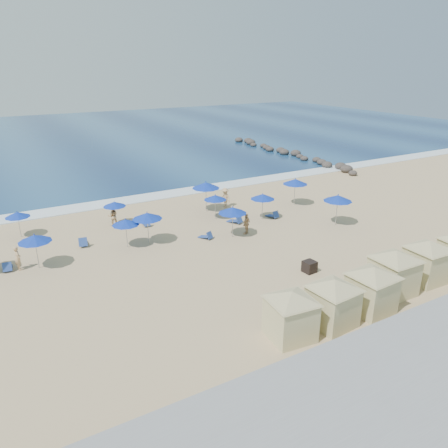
{
  "coord_description": "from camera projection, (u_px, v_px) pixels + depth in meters",
  "views": [
    {
      "loc": [
        -14.23,
        -23.37,
        12.41
      ],
      "look_at": [
        0.96,
        3.0,
        1.06
      ],
      "focal_mm": 35.0,
      "sensor_mm": 36.0,
      "label": 1
    }
  ],
  "objects": [
    {
      "name": "umbrella_5",
      "position": [
        147.0,
        216.0,
        30.98
      ],
      "size": [
        2.15,
        2.15,
        2.45
      ],
      "color": "#A5A8AD",
      "rests_on": "ground"
    },
    {
      "name": "umbrella_11",
      "position": [
        338.0,
        198.0,
        34.57
      ],
      "size": [
        2.28,
        2.28,
        2.6
      ],
      "color": "#A5A8AD",
      "rests_on": "ground"
    },
    {
      "name": "cabana_2",
      "position": [
        372.0,
        284.0,
        22.62
      ],
      "size": [
        4.47,
        4.47,
        2.81
      ],
      "color": "#CDC28C",
      "rests_on": "ground"
    },
    {
      "name": "umbrella_9",
      "position": [
        206.0,
        185.0,
        37.7
      ],
      "size": [
        2.41,
        2.41,
        2.74
      ],
      "color": "#A5A8AD",
      "rests_on": "ground"
    },
    {
      "name": "rock_jetty",
      "position": [
        288.0,
        153.0,
        61.29
      ],
      "size": [
        2.56,
        26.66,
        0.96
      ],
      "color": "#2D2725",
      "rests_on": "ground"
    },
    {
      "name": "cabana_0",
      "position": [
        291.0,
        309.0,
        20.42
      ],
      "size": [
        4.31,
        4.31,
        2.72
      ],
      "color": "#CDC28C",
      "rests_on": "ground"
    },
    {
      "name": "seawall",
      "position": [
        396.0,
        353.0,
        18.78
      ],
      "size": [
        160.0,
        6.1,
        1.22
      ],
      "color": "gray",
      "rests_on": "ground"
    },
    {
      "name": "umbrella_3",
      "position": [
        126.0,
        222.0,
        30.43
      ],
      "size": [
        1.92,
        1.92,
        2.19
      ],
      "color": "#A5A8AD",
      "rests_on": "ground"
    },
    {
      "name": "beach_chair_3",
      "position": [
        207.0,
        236.0,
        32.48
      ],
      "size": [
        0.91,
        1.24,
        0.62
      ],
      "color": "navy",
      "rests_on": "ground"
    },
    {
      "name": "beach_chair_0",
      "position": [
        7.0,
        267.0,
        27.55
      ],
      "size": [
        0.63,
        1.25,
        0.67
      ],
      "color": "navy",
      "rests_on": "ground"
    },
    {
      "name": "umbrella_8",
      "position": [
        263.0,
        197.0,
        35.91
      ],
      "size": [
        2.01,
        2.01,
        2.29
      ],
      "color": "#A5A8AD",
      "rests_on": "ground"
    },
    {
      "name": "ocean",
      "position": [
        68.0,
        139.0,
        74.61
      ],
      "size": [
        160.0,
        80.0,
        0.06
      ],
      "primitive_type": "cube",
      "color": "navy",
      "rests_on": "ground"
    },
    {
      "name": "trash_bin",
      "position": [
        309.0,
        267.0,
        27.3
      ],
      "size": [
        0.79,
        0.79,
        0.73
      ],
      "primitive_type": "cube",
      "rotation": [
        0.0,
        0.0,
        0.08
      ],
      "color": "black",
      "rests_on": "ground"
    },
    {
      "name": "umbrella_2",
      "position": [
        17.0,
        215.0,
        32.3
      ],
      "size": [
        1.8,
        1.8,
        2.05
      ],
      "color": "#A5A8AD",
      "rests_on": "ground"
    },
    {
      "name": "beach_chair_2",
      "position": [
        146.0,
        223.0,
        35.02
      ],
      "size": [
        0.69,
        1.22,
        0.63
      ],
      "color": "navy",
      "rests_on": "ground"
    },
    {
      "name": "beach_chair_1",
      "position": [
        83.0,
        242.0,
        31.25
      ],
      "size": [
        0.82,
        1.42,
        0.73
      ],
      "color": "navy",
      "rests_on": "ground"
    },
    {
      "name": "cabana_4",
      "position": [
        428.0,
        256.0,
        25.79
      ],
      "size": [
        4.55,
        4.55,
        2.85
      ],
      "color": "#CDC28C",
      "rests_on": "ground"
    },
    {
      "name": "umbrella_6",
      "position": [
        233.0,
        210.0,
        32.24
      ],
      "size": [
        2.13,
        2.13,
        2.42
      ],
      "color": "#A5A8AD",
      "rests_on": "ground"
    },
    {
      "name": "umbrella_7",
      "position": [
        215.0,
        197.0,
        36.06
      ],
      "size": [
        1.9,
        1.9,
        2.16
      ],
      "color": "#A5A8AD",
      "rests_on": "ground"
    },
    {
      "name": "surf_line",
      "position": [
        152.0,
        197.0,
        42.54
      ],
      "size": [
        160.0,
        2.5,
        0.08
      ],
      "primitive_type": "cube",
      "color": "white",
      "rests_on": "ground"
    },
    {
      "name": "beachgoer_3",
      "position": [
        225.0,
        197.0,
        39.4
      ],
      "size": [
        0.93,
        1.28,
        1.78
      ],
      "primitive_type": "imported",
      "rotation": [
        0.0,
        0.0,
        4.97
      ],
      "color": "tan",
      "rests_on": "ground"
    },
    {
      "name": "beachgoer_1",
      "position": [
        113.0,
        216.0,
        34.86
      ],
      "size": [
        0.91,
        0.77,
        1.67
      ],
      "primitive_type": "imported",
      "rotation": [
        0.0,
        0.0,
        2.96
      ],
      "color": "tan",
      "rests_on": "ground"
    },
    {
      "name": "ground",
      "position": [
        234.0,
        254.0,
        29.97
      ],
      "size": [
        160.0,
        160.0,
        0.0
      ],
      "primitive_type": "plane",
      "color": "tan",
      "rests_on": "ground"
    },
    {
      "name": "cabana_3",
      "position": [
        395.0,
        267.0,
        24.38
      ],
      "size": [
        4.62,
        4.62,
        2.9
      ],
      "color": "#CDC28C",
      "rests_on": "ground"
    },
    {
      "name": "beachgoer_0",
      "position": [
        18.0,
        258.0,
        27.47
      ],
      "size": [
        0.51,
        0.66,
        1.6
      ],
      "primitive_type": "imported",
      "rotation": [
        0.0,
        0.0,
        1.8
      ],
      "color": "tan",
      "rests_on": "ground"
    },
    {
      "name": "beach_chair_4",
      "position": [
        236.0,
        220.0,
        35.62
      ],
      "size": [
        1.02,
        1.44,
        0.72
      ],
      "color": "navy",
      "rests_on": "ground"
    },
    {
      "name": "umbrella_10",
      "position": [
        295.0,
        182.0,
        39.45
      ],
      "size": [
        2.25,
        2.25,
        2.56
      ],
      "color": "#A5A8AD",
      "rests_on": "ground"
    },
    {
      "name": "beachgoer_2",
      "position": [
        247.0,
        224.0,
        33.23
      ],
      "size": [
        1.03,
        0.83,
        1.64
      ],
      "primitive_type": "imported",
      "rotation": [
        0.0,
        0.0,
        3.67
      ],
      "color": "tan",
      "rests_on": "ground"
    },
    {
      "name": "umbrella_4",
      "position": [
        114.0,
        204.0,
        34.63
      ],
      "size": [
        1.81,
        1.81,
        2.06
      ],
      "color": "#A5A8AD",
      "rests_on": "ground"
    },
    {
      "name": "beach_chair_5",
      "position": [
        273.0,
        215.0,
        36.85
      ],
      "size": [
        0.71,
        1.29,
        0.68
      ],
      "color": "navy",
      "rests_on": "ground"
    },
    {
      "name": "cabana_1",
      "position": [
        333.0,
        296.0,
        21.44
      ],
      "size": [
        4.39,
        4.39,
        2.76
      ],
      "color": "#CDC28C",
      "rests_on": "ground"
    },
    {
      "name": "umbrella_1",
      "position": [
        35.0,
        238.0,
        27.25
      ],
      "size": [
        2.07,
        2.07,
        2.36
      ],
      "color": "#A5A8AD",
      "rests_on": "ground"
    }
  ]
}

